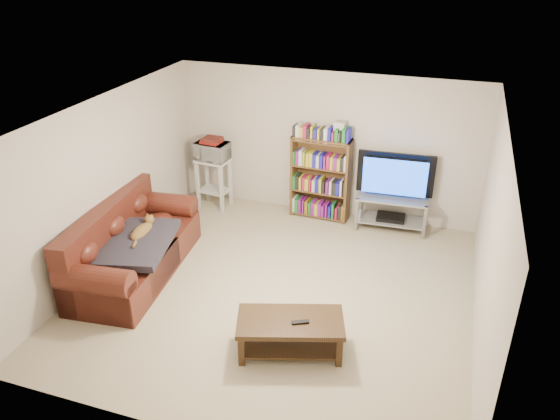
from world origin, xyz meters
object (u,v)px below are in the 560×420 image
at_px(sofa, 130,250).
at_px(coffee_table, 290,329).
at_px(tv_stand, 392,207).
at_px(bookshelf, 321,177).

bearing_deg(sofa, coffee_table, -24.12).
distance_m(sofa, tv_stand, 4.09).
height_order(sofa, bookshelf, bookshelf).
relative_size(coffee_table, tv_stand, 1.15).
relative_size(sofa, coffee_table, 1.86).
bearing_deg(coffee_table, bookshelf, 81.60).
bearing_deg(bookshelf, sofa, -127.19).
bearing_deg(bookshelf, coffee_table, -78.24).
bearing_deg(coffee_table, tv_stand, 61.24).
xyz_separation_m(sofa, coffee_table, (2.61, -0.86, -0.04)).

